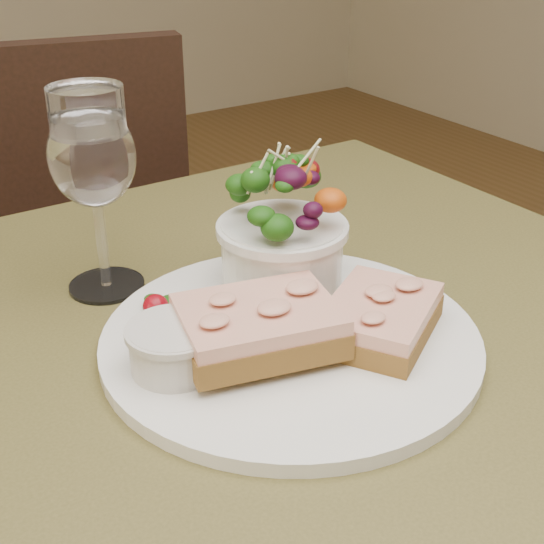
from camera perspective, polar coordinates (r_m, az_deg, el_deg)
cafe_table at (r=0.68m, az=0.78°, el=-12.99°), size 0.80×0.80×0.75m
chair_far at (r=1.47m, az=-15.37°, el=-6.47°), size 0.50×0.50×0.90m
dinner_plate at (r=0.62m, az=1.40°, el=-5.14°), size 0.31×0.31×0.01m
sandwich_front at (r=0.62m, az=8.09°, el=-3.44°), size 0.13×0.12×0.03m
sandwich_back at (r=0.58m, az=-1.02°, el=-4.09°), size 0.14×0.12×0.03m
ramekin at (r=0.57m, az=-7.37°, el=-5.54°), size 0.07×0.07×0.04m
salad_bowl at (r=0.66m, az=0.78°, el=3.54°), size 0.11×0.11×0.13m
garnish at (r=0.65m, az=-8.21°, el=-2.38°), size 0.05×0.04×0.02m
wine_glass at (r=0.68m, az=-13.35°, el=8.05°), size 0.08×0.08×0.18m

